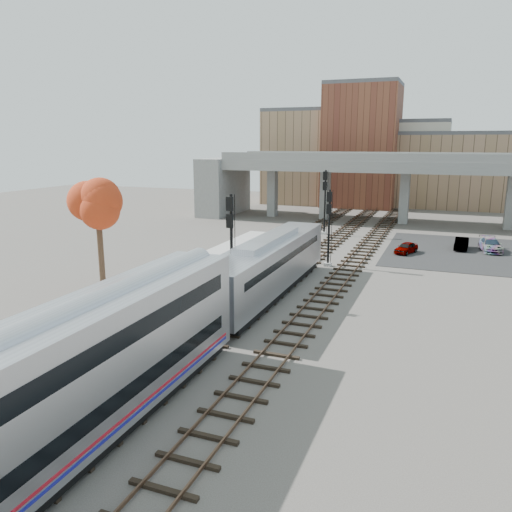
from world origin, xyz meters
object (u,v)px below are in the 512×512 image
Objects in this scene: car_a at (406,248)px; tree at (98,209)px; coach at (15,416)px; locomotive at (268,265)px; car_b at (461,244)px; signal_mast_mid at (329,229)px; signal_mast_near at (231,247)px; signal_mast_far at (325,202)px; car_c at (491,245)px.

tree is at bearing -113.77° from car_a.
locomotive is at bearing 90.00° from coach.
car_b is at bearing 73.48° from coach.
locomotive is 5.82× the size of car_a.
coach is 32.85m from signal_mast_mid.
car_b is (13.27, 22.12, -1.64)m from locomotive.
tree is 36.18m from car_b.
car_b is at bearing 58.63° from car_a.
signal_mast_mid is at bearing 78.88° from locomotive.
signal_mast_near is 28.60m from car_b.
signal_mast_far reaches higher than car_a.
car_c is (14.01, 12.04, -2.66)m from signal_mast_mid.
car_a is at bearing 65.88° from locomotive.
signal_mast_mid is at bearing 71.10° from signal_mast_near.
tree is (-12.39, -2.79, 3.82)m from locomotive.
signal_mast_mid is 0.89× the size of signal_mast_far.
signal_mast_far is at bearing 90.00° from signal_mast_near.
signal_mast_mid is 15.95m from signal_mast_far.
signal_mast_near is at bearing -134.16° from car_c.
locomotive is 22.61m from coach.
coach reaches higher than car_a.
coach is 3.04× the size of tree.
coach is 23.60m from tree.
locomotive is 13.27m from tree.
coach is at bearing -102.72° from car_b.
tree is at bearing -174.48° from signal_mast_near.
car_a is at bearing -138.26° from car_b.
signal_mast_near reaches higher than signal_mast_mid.
car_b is at bearing 174.87° from car_c.
tree is (-10.29, -0.99, 2.33)m from signal_mast_near.
car_c is (2.75, 0.10, 0.05)m from car_b.
signal_mast_mid is at bearing -129.53° from car_b.
signal_mast_mid reaches higher than locomotive.
car_b is (15.37, 23.92, -3.13)m from signal_mast_near.
tree is at bearing -132.04° from car_b.
signal_mast_near is 12.67m from signal_mast_mid.
locomotive is 10.43m from signal_mast_mid.
locomotive is at bearing -132.92° from car_c.
signal_mast_far is 16.09m from car_b.
car_b is 0.81× the size of car_c.
signal_mast_near is at bearing -108.90° from signal_mast_mid.
signal_mast_near is (-2.10, 20.81, 0.97)m from coach.
signal_mast_far is at bearing 94.69° from locomotive.
tree is at bearing -145.77° from car_c.
locomotive reaches higher than car_b.
car_a is (8.10, 18.09, -1.68)m from locomotive.
coach is at bearing -93.49° from signal_mast_mid.
signal_mast_near reaches higher than locomotive.
signal_mast_near is 0.91× the size of tree.
signal_mast_far is 13.09m from car_a.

